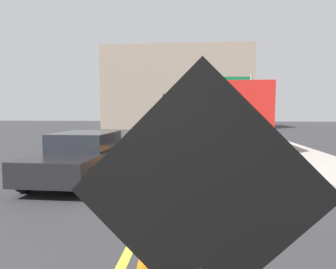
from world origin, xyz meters
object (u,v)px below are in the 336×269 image
Objects in this scene: box_truck at (234,116)px; traffic_cone_near_sign at (146,256)px; pickup_car at (84,156)px; traffic_cone_curbside at (166,161)px; roadwork_sign at (201,200)px; traffic_cone_far_lane at (162,174)px; highway_guide_sign at (241,94)px; arrow_board_trailer at (183,149)px; traffic_cone_mid_lane at (165,203)px.

box_truck reaches higher than traffic_cone_near_sign.
pickup_car is 7.57× the size of traffic_cone_curbside.
traffic_cone_far_lane is at bearing 98.95° from roadwork_sign.
highway_guide_sign is at bearing 79.39° from box_truck.
arrow_board_trailer reaches higher than traffic_cone_curbside.
box_truck reaches higher than pickup_car.
highway_guide_sign reaches higher than roadwork_sign.
traffic_cone_near_sign is at bearing 112.75° from roadwork_sign.
highway_guide_sign reaches higher than traffic_cone_curbside.
traffic_cone_near_sign is at bearing -61.85° from pickup_car.
pickup_car is 0.92× the size of highway_guide_sign.
roadwork_sign is 0.86× the size of arrow_board_trailer.
traffic_cone_far_lane is at bearing -16.40° from pickup_car.
traffic_cone_mid_lane is 4.76m from traffic_cone_curbside.
roadwork_sign is 0.33× the size of box_truck.
traffic_cone_curbside is (-0.48, -1.75, -0.18)m from arrow_board_trailer.
roadwork_sign is 3.46× the size of traffic_cone_mid_lane.
roadwork_sign is 22.79m from highway_guide_sign.
pickup_car is at bearing 131.65° from traffic_cone_mid_lane.
highway_guide_sign is at bearing 78.61° from traffic_cone_near_sign.
traffic_cone_far_lane is at bearing 94.21° from traffic_cone_near_sign.
roadwork_sign is at bearing -86.86° from arrow_board_trailer.
traffic_cone_far_lane is (-0.37, -4.11, -0.14)m from arrow_board_trailer.
traffic_cone_mid_lane reaches higher than traffic_cone_curbside.
arrow_board_trailer is (-0.55, 9.93, -0.99)m from roadwork_sign.
pickup_car is (-3.33, 6.54, -0.78)m from roadwork_sign.
traffic_cone_curbside is (-4.66, -14.24, -3.13)m from highway_guide_sign.
highway_guide_sign is (4.18, 12.49, 2.94)m from arrow_board_trailer.
arrow_board_trailer is at bearing 89.73° from traffic_cone_mid_lane.
pickup_car is at bearing -113.71° from highway_guide_sign.
highway_guide_sign is at bearing 77.48° from traffic_cone_mid_lane.
traffic_cone_far_lane is at bearing -87.39° from traffic_cone_curbside.
arrow_board_trailer is 0.38× the size of box_truck.
arrow_board_trailer is 0.59× the size of pickup_car.
traffic_cone_curbside is at bearing -108.13° from highway_guide_sign.
traffic_cone_near_sign is at bearing -90.49° from traffic_cone_mid_lane.
arrow_board_trailer reaches higher than traffic_cone_near_sign.
highway_guide_sign is at bearing 80.78° from roadwork_sign.
arrow_board_trailer reaches higher than pickup_car.
traffic_cone_far_lane is (2.42, -0.71, -0.36)m from pickup_car.
arrow_board_trailer is 4.40m from pickup_car.
traffic_cone_near_sign is 6.78m from traffic_cone_curbside.
traffic_cone_near_sign is (-0.05, -8.52, -0.11)m from arrow_board_trailer.
roadwork_sign is at bearing -82.86° from traffic_cone_curbside.
arrow_board_trailer is 3.93× the size of traffic_cone_far_lane.
pickup_car is at bearing 117.02° from roadwork_sign.
highway_guide_sign is (1.65, 8.82, 1.64)m from box_truck.
traffic_cone_curbside is at bearing 95.42° from traffic_cone_mid_lane.
highway_guide_sign reaches higher than pickup_car.
box_truck is 9.53× the size of traffic_cone_near_sign.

